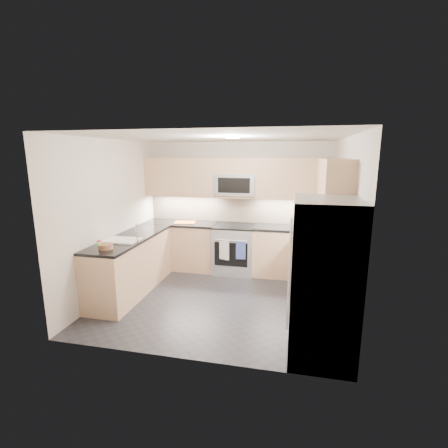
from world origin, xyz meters
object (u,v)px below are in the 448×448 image
Objects in this scene: utensil_bowl at (318,225)px; fruit_basket at (106,246)px; gas_range at (234,249)px; microwave at (236,184)px; refrigerator at (323,279)px; cutting_board at (185,222)px.

fruit_basket is at bearing -148.30° from utensil_bowl.
fruit_basket is (-1.49, -1.98, 0.52)m from gas_range.
refrigerator is at bearing -60.38° from microwave.
cutting_board is at bearing -172.50° from microwave.
cutting_board reaches higher than gas_range.
cutting_board is at bearing 177.44° from utensil_bowl.
refrigerator is 3.44m from cutting_board.
utensil_bowl reaches higher than cutting_board.
utensil_bowl is at bearing -4.41° from gas_range.
microwave is 1.91× the size of cutting_board.
fruit_basket reaches higher than gas_range.
gas_range is at bearing -90.00° from microwave.
gas_range is 2.54m from fruit_basket.
fruit_basket reaches higher than cutting_board.
refrigerator is at bearing -91.96° from utensil_bowl.
microwave is 1.25m from cutting_board.
refrigerator is 5.78× the size of utensil_bowl.
utensil_bowl is 3.55m from fruit_basket.
refrigerator is 8.96× the size of fruit_basket.
refrigerator is (1.45, -2.55, -0.80)m from microwave.
microwave is 2.44× the size of utensil_bowl.
refrigerator is (1.45, -2.43, 0.45)m from gas_range.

